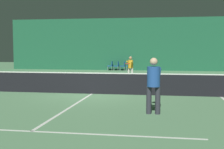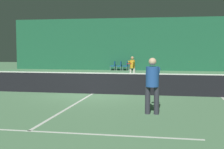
{
  "view_description": "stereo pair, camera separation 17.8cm",
  "coord_description": "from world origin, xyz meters",
  "px_view_note": "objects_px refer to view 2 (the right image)",
  "views": [
    {
      "loc": [
        3.14,
        -13.37,
        1.99
      ],
      "look_at": [
        1.13,
        -1.37,
        0.99
      ],
      "focal_mm": 50.0,
      "sensor_mm": 36.0,
      "label": 1
    },
    {
      "loc": [
        3.32,
        -13.34,
        1.99
      ],
      "look_at": [
        1.13,
        -1.37,
        0.99
      ],
      "focal_mm": 50.0,
      "sensor_mm": 36.0,
      "label": 2
    }
  ],
  "objects_px": {
    "courtside_chair_3": "(132,65)",
    "player_near": "(152,81)",
    "courtside_chair_1": "(120,65)",
    "courtside_chair_2": "(126,65)",
    "player_far": "(132,66)",
    "tennis_net": "(92,82)",
    "courtside_chair_0": "(113,65)"
  },
  "relations": [
    {
      "from": "player_far",
      "to": "courtside_chair_1",
      "type": "distance_m",
      "value": 8.16
    },
    {
      "from": "tennis_net",
      "to": "courtside_chair_3",
      "type": "bearing_deg",
      "value": 89.83
    },
    {
      "from": "courtside_chair_1",
      "to": "courtside_chair_2",
      "type": "xyz_separation_m",
      "value": [
        0.58,
        0.0,
        0.0
      ]
    },
    {
      "from": "courtside_chair_1",
      "to": "courtside_chair_2",
      "type": "relative_size",
      "value": 1.0
    },
    {
      "from": "tennis_net",
      "to": "courtside_chair_1",
      "type": "bearing_deg",
      "value": 94.28
    },
    {
      "from": "player_near",
      "to": "courtside_chair_3",
      "type": "height_order",
      "value": "player_near"
    },
    {
      "from": "courtside_chair_1",
      "to": "courtside_chair_3",
      "type": "distance_m",
      "value": 1.15
    },
    {
      "from": "courtside_chair_2",
      "to": "courtside_chair_0",
      "type": "bearing_deg",
      "value": -90.0
    },
    {
      "from": "courtside_chair_0",
      "to": "courtside_chair_2",
      "type": "relative_size",
      "value": 1.0
    },
    {
      "from": "courtside_chair_0",
      "to": "player_far",
      "type": "bearing_deg",
      "value": 18.56
    },
    {
      "from": "tennis_net",
      "to": "player_far",
      "type": "height_order",
      "value": "player_far"
    },
    {
      "from": "player_near",
      "to": "courtside_chair_2",
      "type": "distance_m",
      "value": 18.95
    },
    {
      "from": "tennis_net",
      "to": "courtside_chair_2",
      "type": "xyz_separation_m",
      "value": [
        -0.53,
        14.82,
        -0.03
      ]
    },
    {
      "from": "player_far",
      "to": "courtside_chair_1",
      "type": "height_order",
      "value": "player_far"
    },
    {
      "from": "player_near",
      "to": "courtside_chair_1",
      "type": "bearing_deg",
      "value": 13.6
    },
    {
      "from": "courtside_chair_0",
      "to": "courtside_chair_3",
      "type": "distance_m",
      "value": 1.73
    },
    {
      "from": "courtside_chair_0",
      "to": "courtside_chair_3",
      "type": "height_order",
      "value": "same"
    },
    {
      "from": "tennis_net",
      "to": "courtside_chair_3",
      "type": "height_order",
      "value": "tennis_net"
    },
    {
      "from": "player_near",
      "to": "player_far",
      "type": "xyz_separation_m",
      "value": [
        -1.87,
        10.76,
        -0.13
      ]
    },
    {
      "from": "tennis_net",
      "to": "courtside_chair_0",
      "type": "relative_size",
      "value": 14.29
    },
    {
      "from": "courtside_chair_0",
      "to": "courtside_chair_1",
      "type": "xyz_separation_m",
      "value": [
        0.58,
        0.0,
        0.0
      ]
    },
    {
      "from": "player_near",
      "to": "player_far",
      "type": "relative_size",
      "value": 1.15
    },
    {
      "from": "player_far",
      "to": "courtside_chair_2",
      "type": "relative_size",
      "value": 1.78
    },
    {
      "from": "tennis_net",
      "to": "player_near",
      "type": "relative_size",
      "value": 6.96
    },
    {
      "from": "courtside_chair_1",
      "to": "courtside_chair_0",
      "type": "bearing_deg",
      "value": -90.0
    },
    {
      "from": "player_near",
      "to": "courtside_chair_0",
      "type": "relative_size",
      "value": 2.05
    },
    {
      "from": "tennis_net",
      "to": "courtside_chair_0",
      "type": "height_order",
      "value": "tennis_net"
    },
    {
      "from": "courtside_chair_3",
      "to": "player_near",
      "type": "bearing_deg",
      "value": 8.51
    },
    {
      "from": "player_near",
      "to": "tennis_net",
      "type": "bearing_deg",
      "value": 38.18
    },
    {
      "from": "courtside_chair_0",
      "to": "courtside_chair_2",
      "type": "height_order",
      "value": "same"
    },
    {
      "from": "courtside_chair_2",
      "to": "courtside_chair_1",
      "type": "bearing_deg",
      "value": -90.0
    },
    {
      "from": "tennis_net",
      "to": "courtside_chair_1",
      "type": "height_order",
      "value": "tennis_net"
    }
  ]
}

